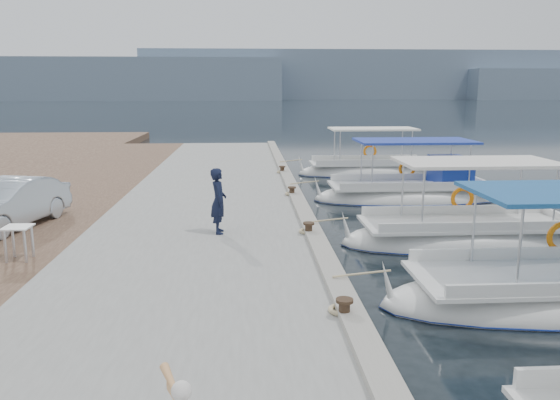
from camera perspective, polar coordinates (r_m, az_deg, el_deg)
The scene contains 12 objects.
ground at distance 12.34m, azimuth 5.40°, elevation -7.73°, with size 400.00×400.00×0.00m, color black.
concrete_quay at distance 16.98m, azimuth -7.28°, elevation -1.52°, with size 6.00×40.00×0.50m, color gray.
quay_curb at distance 16.95m, azimuth 2.11°, elevation -0.38°, with size 0.44×40.00×0.12m, color gray.
cobblestone_strip at distance 18.02m, azimuth -23.36°, elevation -1.63°, with size 4.00×40.00×0.50m, color brown.
distant_hills at distance 215.34m, azimuth 5.00°, elevation 12.49°, with size 330.00×60.00×18.00m.
fishing_caique_c at distance 15.43m, azimuth 18.83°, elevation -3.87°, with size 6.75×2.41×2.83m.
fishing_caique_d at distance 20.85m, azimuth 13.45°, elevation 0.54°, with size 7.01×2.51×2.83m.
fishing_caique_e at distance 26.63m, azimuth 9.18°, elevation 2.91°, with size 6.77×2.17×2.83m.
mooring_bollards at distance 13.52m, azimuth 3.01°, elevation -2.90°, with size 0.28×20.28×0.33m.
fisherman at distance 13.66m, azimuth -6.44°, elevation -0.09°, with size 0.60×0.39×1.65m, color black.
parked_car at distance 15.83m, azimuth -26.57°, elevation -0.35°, with size 1.34×3.84×1.27m, color #AAB6C2.
folding_table at distance 12.76m, azimuth -25.68°, elevation -3.41°, with size 0.55×0.55×0.73m.
Camera 1 is at (-1.86, -11.50, 4.07)m, focal length 35.00 mm.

